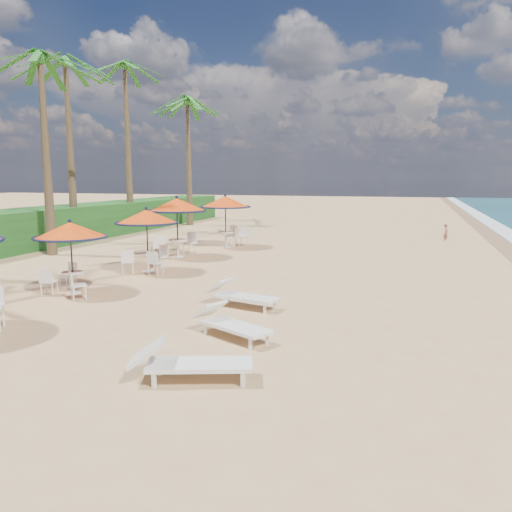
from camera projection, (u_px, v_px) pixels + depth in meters
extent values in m
plane|color=tan|center=(178.00, 360.00, 9.12)|extent=(160.00, 160.00, 0.00)
cube|color=#194716|center=(23.00, 229.00, 23.39)|extent=(3.00, 40.00, 1.80)
cylinder|color=black|center=(72.00, 258.00, 14.20)|extent=(0.04, 0.04, 2.05)
cone|color=#DF4813|center=(70.00, 230.00, 14.08)|extent=(2.05, 2.05, 0.45)
torus|color=#111633|center=(71.00, 237.00, 14.11)|extent=(2.05, 2.05, 0.06)
sphere|color=#111633|center=(70.00, 221.00, 14.04)|extent=(0.11, 0.11, 0.11)
cylinder|color=white|center=(73.00, 272.00, 14.27)|extent=(0.62, 0.62, 0.04)
cylinder|color=white|center=(73.00, 282.00, 14.31)|extent=(0.07, 0.07, 0.62)
cylinder|color=black|center=(147.00, 241.00, 17.39)|extent=(0.05, 0.05, 2.20)
cone|color=#DF4813|center=(146.00, 216.00, 17.26)|extent=(2.20, 2.20, 0.48)
torus|color=#111633|center=(147.00, 223.00, 17.29)|extent=(2.20, 2.20, 0.07)
sphere|color=#111633|center=(146.00, 208.00, 17.22)|extent=(0.11, 0.11, 0.11)
cylinder|color=white|center=(148.00, 254.00, 17.46)|extent=(0.67, 0.67, 0.04)
cylinder|color=white|center=(148.00, 263.00, 17.51)|extent=(0.08, 0.08, 0.67)
cylinder|color=black|center=(177.00, 228.00, 20.64)|extent=(0.05, 0.05, 2.46)
cone|color=#DF4813|center=(177.00, 205.00, 20.49)|extent=(2.46, 2.46, 0.53)
torus|color=#111633|center=(177.00, 211.00, 20.53)|extent=(2.46, 2.46, 0.07)
sphere|color=#111633|center=(177.00, 197.00, 20.44)|extent=(0.13, 0.13, 0.13)
cylinder|color=white|center=(178.00, 240.00, 20.72)|extent=(0.75, 0.75, 0.04)
cylinder|color=white|center=(178.00, 248.00, 20.78)|extent=(0.09, 0.09, 0.75)
cylinder|color=black|center=(226.00, 222.00, 23.71)|extent=(0.05, 0.05, 2.43)
cone|color=#DF4813|center=(225.00, 202.00, 23.56)|extent=(2.43, 2.43, 0.53)
torus|color=#111633|center=(225.00, 207.00, 23.60)|extent=(2.43, 2.43, 0.07)
sphere|color=#111633|center=(225.00, 195.00, 23.51)|extent=(0.13, 0.13, 0.13)
cylinder|color=white|center=(226.00, 232.00, 23.79)|extent=(0.74, 0.74, 0.04)
cylinder|color=white|center=(226.00, 239.00, 23.84)|extent=(0.08, 0.08, 0.74)
cube|color=white|center=(200.00, 365.00, 8.12)|extent=(1.82, 1.15, 0.07)
cube|color=white|center=(147.00, 352.00, 8.07)|extent=(0.74, 0.78, 0.42)
cube|color=white|center=(200.00, 374.00, 8.15)|extent=(0.06, 0.06, 0.24)
cube|color=white|center=(236.00, 327.00, 10.23)|extent=(1.72, 1.26, 0.07)
cube|color=white|center=(210.00, 309.00, 10.76)|extent=(0.75, 0.77, 0.40)
cube|color=white|center=(236.00, 334.00, 10.25)|extent=(0.06, 0.06, 0.23)
cube|color=white|center=(246.00, 297.00, 12.70)|extent=(1.77, 0.96, 0.07)
cube|color=white|center=(219.00, 285.00, 13.09)|extent=(0.68, 0.72, 0.42)
cube|color=white|center=(246.00, 303.00, 12.73)|extent=(0.06, 0.06, 0.24)
cone|color=brown|center=(46.00, 159.00, 20.83)|extent=(0.44, 0.44, 8.09)
sphere|color=#1A5B1A|center=(40.00, 58.00, 20.20)|extent=(0.56, 0.56, 0.56)
cone|color=brown|center=(70.00, 154.00, 24.98)|extent=(0.44, 0.44, 8.87)
sphere|color=#1A5B1A|center=(65.00, 62.00, 24.29)|extent=(0.56, 0.56, 0.56)
cone|color=brown|center=(128.00, 151.00, 29.72)|extent=(0.44, 0.44, 9.75)
sphere|color=#1A5B1A|center=(125.00, 65.00, 28.96)|extent=(0.56, 0.56, 0.56)
cone|color=brown|center=(189.00, 164.00, 34.17)|extent=(0.44, 0.44, 8.38)
sphere|color=#1A5B1A|center=(188.00, 101.00, 33.52)|extent=(0.56, 0.56, 0.56)
cone|color=brown|center=(189.00, 163.00, 38.24)|extent=(0.44, 0.44, 8.75)
sphere|color=#1A5B1A|center=(187.00, 104.00, 37.55)|extent=(0.56, 0.56, 0.56)
imported|color=brown|center=(446.00, 232.00, 26.02)|extent=(0.33, 0.40, 0.95)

